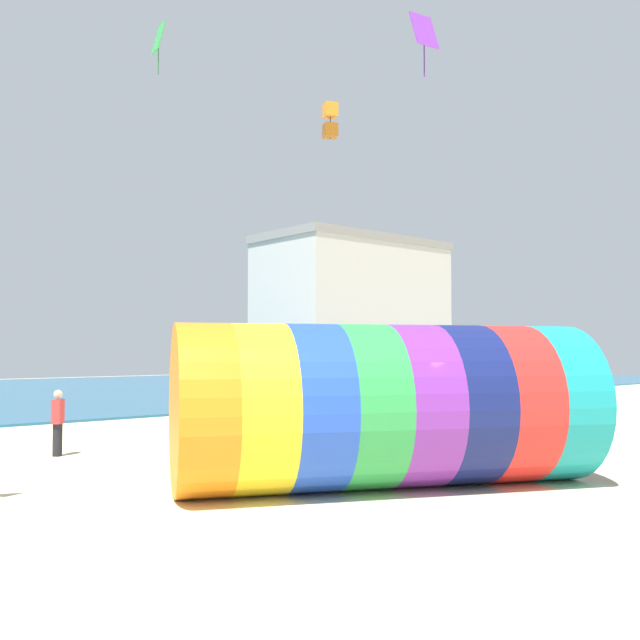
{
  "coord_description": "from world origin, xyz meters",
  "views": [
    {
      "loc": [
        -11.29,
        -9.71,
        2.74
      ],
      "look_at": [
        -1.01,
        2.28,
        3.4
      ],
      "focal_mm": 40.0,
      "sensor_mm": 36.0,
      "label": 1
    }
  ],
  "objects_px": {
    "bystander_mid_beach": "(293,403)",
    "bystander_far_left": "(58,422)",
    "kite_green_diamond": "(159,39)",
    "giant_inflatable_tube": "(386,405)",
    "kite_orange_box": "(330,121)",
    "kite_purple_diamond": "(424,31)"
  },
  "relations": [
    {
      "from": "bystander_mid_beach",
      "to": "bystander_far_left",
      "type": "relative_size",
      "value": 0.95
    },
    {
      "from": "kite_green_diamond",
      "to": "bystander_far_left",
      "type": "height_order",
      "value": "kite_green_diamond"
    },
    {
      "from": "bystander_mid_beach",
      "to": "kite_green_diamond",
      "type": "bearing_deg",
      "value": 170.14
    },
    {
      "from": "giant_inflatable_tube",
      "to": "kite_orange_box",
      "type": "bearing_deg",
      "value": 55.73
    },
    {
      "from": "kite_green_diamond",
      "to": "kite_purple_diamond",
      "type": "relative_size",
      "value": 1.03
    },
    {
      "from": "giant_inflatable_tube",
      "to": "bystander_mid_beach",
      "type": "distance_m",
      "value": 11.66
    },
    {
      "from": "kite_green_diamond",
      "to": "kite_purple_diamond",
      "type": "bearing_deg",
      "value": -72.5
    },
    {
      "from": "bystander_mid_beach",
      "to": "bystander_far_left",
      "type": "xyz_separation_m",
      "value": [
        -9.12,
        -1.75,
        0.06
      ]
    },
    {
      "from": "kite_orange_box",
      "to": "kite_green_diamond",
      "type": "bearing_deg",
      "value": 140.19
    },
    {
      "from": "kite_green_diamond",
      "to": "kite_orange_box",
      "type": "relative_size",
      "value": 1.45
    },
    {
      "from": "giant_inflatable_tube",
      "to": "kite_green_diamond",
      "type": "distance_m",
      "value": 15.86
    },
    {
      "from": "bystander_far_left",
      "to": "bystander_mid_beach",
      "type": "bearing_deg",
      "value": 10.83
    },
    {
      "from": "kite_orange_box",
      "to": "kite_purple_diamond",
      "type": "relative_size",
      "value": 0.71
    },
    {
      "from": "kite_green_diamond",
      "to": "bystander_far_left",
      "type": "relative_size",
      "value": 1.03
    },
    {
      "from": "bystander_mid_beach",
      "to": "bystander_far_left",
      "type": "distance_m",
      "value": 9.29
    },
    {
      "from": "kite_purple_diamond",
      "to": "bystander_far_left",
      "type": "distance_m",
      "value": 13.85
    },
    {
      "from": "kite_orange_box",
      "to": "bystander_mid_beach",
      "type": "distance_m",
      "value": 9.89
    },
    {
      "from": "kite_purple_diamond",
      "to": "bystander_mid_beach",
      "type": "height_order",
      "value": "kite_purple_diamond"
    },
    {
      "from": "giant_inflatable_tube",
      "to": "kite_green_diamond",
      "type": "xyz_separation_m",
      "value": [
        0.68,
        11.02,
        11.39
      ]
    },
    {
      "from": "giant_inflatable_tube",
      "to": "kite_orange_box",
      "type": "distance_m",
      "value": 12.45
    },
    {
      "from": "kite_purple_diamond",
      "to": "giant_inflatable_tube",
      "type": "bearing_deg",
      "value": -150.38
    },
    {
      "from": "bystander_mid_beach",
      "to": "kite_orange_box",
      "type": "bearing_deg",
      "value": -103.12
    }
  ]
}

